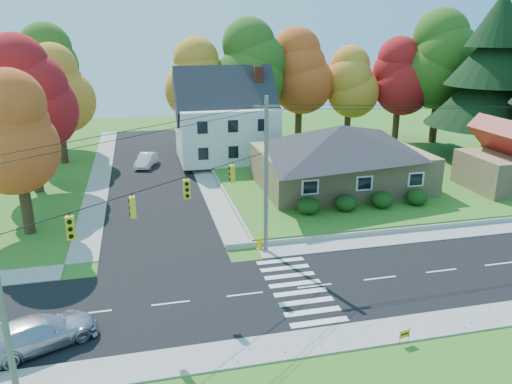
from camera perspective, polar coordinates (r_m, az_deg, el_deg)
ground at (r=28.68m, az=6.70°, el=-10.65°), size 120.00×120.00×0.00m
road_main at (r=28.67m, az=6.70°, el=-10.64°), size 90.00×8.00×0.02m
road_cross at (r=51.39m, az=-11.80°, el=2.25°), size 8.00×44.00×0.02m
sidewalk_north at (r=32.89m, az=3.74°, el=-6.54°), size 90.00×2.00×0.08m
sidewalk_south at (r=24.72m, az=10.77°, el=-15.92°), size 90.00×2.00×0.08m
lawn at (r=51.44m, az=12.46°, el=2.50°), size 30.00×30.00×0.50m
ranch_house at (r=44.26m, az=9.62°, el=4.18°), size 14.60×10.60×5.40m
colonial_house at (r=53.09m, az=-3.43°, el=8.17°), size 10.40×8.40×9.60m
garage at (r=48.35m, az=27.00°, el=3.11°), size 7.30×6.30×4.60m
hedge_row at (r=39.24m, az=12.24°, el=-1.03°), size 10.70×1.70×1.27m
traffic_infrastructure at (r=27.75m, az=5.85°, el=-0.02°), size 38.10×10.66×10.00m
tree_lot_0 at (r=58.19m, az=-6.59°, el=12.67°), size 6.72×6.72×12.51m
tree_lot_1 at (r=58.13m, az=-0.45°, el=14.07°), size 7.84×7.84×14.60m
tree_lot_2 at (r=60.75m, az=5.02°, el=13.56°), size 7.28×7.28×13.56m
tree_lot_3 at (r=62.08m, az=10.67°, el=12.21°), size 6.16×6.16×11.47m
tree_lot_4 at (r=63.80m, az=16.13°, el=12.57°), size 6.72×6.72×12.51m
tree_lot_5 at (r=64.02m, az=20.40°, el=13.94°), size 8.40×8.40×15.64m
conifer_east_a at (r=58.17m, az=25.49°, el=12.14°), size 12.80×12.80×16.96m
tree_west_0 at (r=37.00m, az=-25.81°, el=6.07°), size 6.16×6.16×11.47m
tree_west_1 at (r=46.70m, az=-24.82°, el=10.00°), size 7.28×7.28×13.56m
tree_west_2 at (r=56.41m, az=-21.88°, el=10.83°), size 6.72×6.72×12.51m
tree_west_3 at (r=64.47m, az=-22.86°, el=12.65°), size 7.84×7.84×14.60m
silver_sedan at (r=25.27m, az=-23.50°, el=-14.50°), size 5.48×3.98×1.48m
white_car at (r=53.40m, az=-12.43°, el=3.58°), size 2.62×4.41×1.37m
fire_hydrant at (r=32.68m, az=0.45°, el=-5.91°), size 0.52×0.40×0.90m
yard_sign at (r=24.59m, az=16.63°, el=-15.30°), size 0.57×0.15×0.72m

